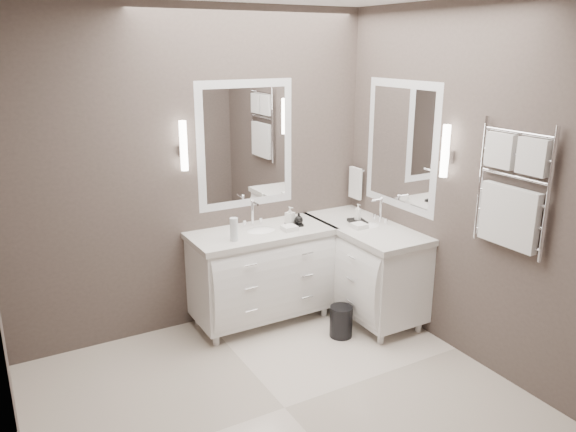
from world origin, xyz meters
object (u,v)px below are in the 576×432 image
vanity_right (364,263)px  waste_bin (341,321)px  towel_ladder (511,195)px  vanity_back (261,270)px

vanity_right → waste_bin: vanity_right is taller
waste_bin → towel_ladder: bearing=-57.8°
towel_ladder → vanity_right: bearing=99.8°
vanity_right → towel_ladder: (0.23, -1.30, 0.91)m
vanity_back → waste_bin: vanity_back is taller
towel_ladder → waste_bin: size_ratio=3.33×
vanity_back → vanity_right: same height
vanity_back → vanity_right: size_ratio=1.00×
vanity_right → waste_bin: 0.61m
vanity_back → towel_ladder: bearing=-55.9°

